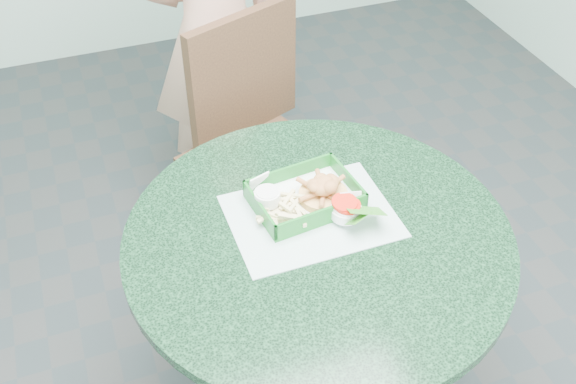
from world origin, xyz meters
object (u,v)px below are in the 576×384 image
object	(u,v)px
cafe_table	(316,284)
dining_chair	(255,132)
crab_sandwich	(323,196)
food_basket	(305,205)
diner_person	(215,33)
sauce_ramekin	(267,199)

from	to	relation	value
cafe_table	dining_chair	world-z (taller)	dining_chair
cafe_table	crab_sandwich	distance (m)	0.24
cafe_table	food_basket	xyz separation A→B (m)	(0.01, 0.11, 0.19)
cafe_table	diner_person	xyz separation A→B (m)	(0.04, 1.11, 0.17)
diner_person	sauce_ramekin	distance (m)	1.00
diner_person	dining_chair	bearing A→B (deg)	88.54
food_basket	crab_sandwich	distance (m)	0.06
cafe_table	crab_sandwich	size ratio (longest dim) A/B	7.64
diner_person	food_basket	xyz separation A→B (m)	(-0.03, -1.00, 0.02)
diner_person	food_basket	distance (m)	1.00
cafe_table	dining_chair	bearing A→B (deg)	84.37
sauce_ramekin	dining_chair	bearing A→B (deg)	75.29
dining_chair	crab_sandwich	size ratio (longest dim) A/B	7.33
sauce_ramekin	crab_sandwich	bearing A→B (deg)	-13.92
cafe_table	crab_sandwich	bearing A→B (deg)	61.63
food_basket	crab_sandwich	size ratio (longest dim) A/B	2.07
dining_chair	sauce_ramekin	xyz separation A→B (m)	(-0.17, -0.63, 0.27)
sauce_ramekin	cafe_table	bearing A→B (deg)	-54.48
diner_person	sauce_ramekin	xyz separation A→B (m)	(-0.13, -0.98, 0.05)
food_basket	sauce_ramekin	bearing A→B (deg)	170.65
diner_person	crab_sandwich	size ratio (longest dim) A/B	11.83
diner_person	food_basket	world-z (taller)	diner_person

